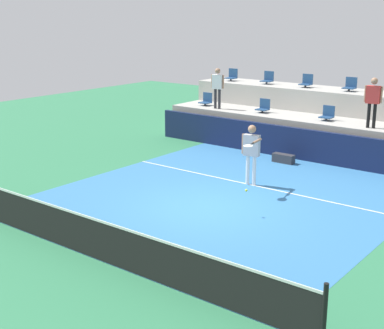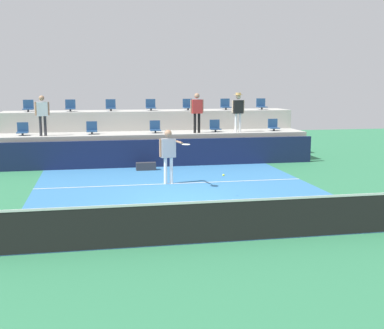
# 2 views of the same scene
# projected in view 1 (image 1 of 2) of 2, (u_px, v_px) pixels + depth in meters

# --- Properties ---
(ground_plane) EXTENTS (40.00, 40.00, 0.00)m
(ground_plane) POSITION_uv_depth(u_px,v_px,m) (206.00, 207.00, 14.72)
(ground_plane) COLOR #2D754C
(court_inner_paint) EXTENTS (9.00, 10.00, 0.01)m
(court_inner_paint) POSITION_uv_depth(u_px,v_px,m) (227.00, 198.00, 15.48)
(court_inner_paint) COLOR teal
(court_inner_paint) RESTS_ON ground_plane
(court_service_line) EXTENTS (9.00, 0.06, 0.00)m
(court_service_line) POSITION_uv_depth(u_px,v_px,m) (254.00, 185.00, 16.55)
(court_service_line) COLOR white
(court_service_line) RESTS_ON ground_plane
(tennis_net) EXTENTS (10.48, 0.08, 1.07)m
(tennis_net) POSITION_uv_depth(u_px,v_px,m) (91.00, 236.00, 11.55)
(tennis_net) COLOR black
(tennis_net) RESTS_ON ground_plane
(sponsor_backboard) EXTENTS (13.00, 0.16, 1.10)m
(sponsor_backboard) POSITION_uv_depth(u_px,v_px,m) (310.00, 146.00, 19.14)
(sponsor_backboard) COLOR #141E42
(sponsor_backboard) RESTS_ON ground_plane
(seating_tier_lower) EXTENTS (13.00, 1.80, 1.25)m
(seating_tier_lower) POSITION_uv_depth(u_px,v_px,m) (327.00, 137.00, 20.11)
(seating_tier_lower) COLOR #ADAAA3
(seating_tier_lower) RESTS_ON ground_plane
(seating_tier_upper) EXTENTS (13.00, 1.80, 2.10)m
(seating_tier_upper) POSITION_uv_depth(u_px,v_px,m) (347.00, 118.00, 21.36)
(seating_tier_upper) COLOR #ADAAA3
(seating_tier_upper) RESTS_ON ground_plane
(stadium_chair_lower_far_left) EXTENTS (0.44, 0.40, 0.52)m
(stadium_chair_lower_far_left) POSITION_uv_depth(u_px,v_px,m) (206.00, 100.00, 23.02)
(stadium_chair_lower_far_left) COLOR #2D2D33
(stadium_chair_lower_far_left) RESTS_ON seating_tier_lower
(stadium_chair_lower_left) EXTENTS (0.44, 0.40, 0.52)m
(stadium_chair_lower_left) POSITION_uv_depth(u_px,v_px,m) (264.00, 107.00, 21.39)
(stadium_chair_lower_left) COLOR #2D2D33
(stadium_chair_lower_left) RESTS_ON seating_tier_lower
(stadium_chair_lower_center) EXTENTS (0.44, 0.40, 0.52)m
(stadium_chair_lower_center) POSITION_uv_depth(u_px,v_px,m) (327.00, 114.00, 19.83)
(stadium_chair_lower_center) COLOR #2D2D33
(stadium_chair_lower_center) RESTS_ON seating_tier_lower
(stadium_chair_upper_far_left) EXTENTS (0.44, 0.40, 0.52)m
(stadium_chair_upper_far_left) POSITION_uv_depth(u_px,v_px,m) (232.00, 76.00, 24.14)
(stadium_chair_upper_far_left) COLOR #2D2D33
(stadium_chair_upper_far_left) RESTS_ON seating_tier_upper
(stadium_chair_upper_left) EXTENTS (0.44, 0.40, 0.52)m
(stadium_chair_upper_left) POSITION_uv_depth(u_px,v_px,m) (268.00, 79.00, 23.08)
(stadium_chair_upper_left) COLOR #2D2D33
(stadium_chair_upper_left) RESTS_ON seating_tier_upper
(stadium_chair_upper_mid_left) EXTENTS (0.44, 0.40, 0.52)m
(stadium_chair_upper_mid_left) POSITION_uv_depth(u_px,v_px,m) (306.00, 82.00, 22.03)
(stadium_chair_upper_mid_left) COLOR #2D2D33
(stadium_chair_upper_mid_left) RESTS_ON seating_tier_upper
(stadium_chair_upper_center) EXTENTS (0.44, 0.40, 0.52)m
(stadium_chair_upper_center) POSITION_uv_depth(u_px,v_px,m) (350.00, 85.00, 20.96)
(stadium_chair_upper_center) COLOR #2D2D33
(stadium_chair_upper_center) RESTS_ON seating_tier_upper
(tennis_player) EXTENTS (0.90, 1.20, 1.81)m
(tennis_player) POSITION_uv_depth(u_px,v_px,m) (251.00, 148.00, 16.32)
(tennis_player) COLOR white
(tennis_player) RESTS_ON ground_plane
(spectator_leaning_on_rail) EXTENTS (0.57, 0.24, 1.60)m
(spectator_leaning_on_rail) POSITION_uv_depth(u_px,v_px,m) (218.00, 85.00, 22.04)
(spectator_leaning_on_rail) COLOR #2D2D33
(spectator_leaning_on_rail) RESTS_ON seating_tier_lower
(spectator_in_white) EXTENTS (0.59, 0.25, 1.67)m
(spectator_in_white) POSITION_uv_depth(u_px,v_px,m) (373.00, 98.00, 18.30)
(spectator_in_white) COLOR black
(spectator_in_white) RESTS_ON seating_tier_lower
(tennis_ball) EXTENTS (0.07, 0.07, 0.07)m
(tennis_ball) POSITION_uv_depth(u_px,v_px,m) (246.00, 190.00, 13.97)
(tennis_ball) COLOR #CCE033
(equipment_bag) EXTENTS (0.76, 0.28, 0.30)m
(equipment_bag) POSITION_uv_depth(u_px,v_px,m) (283.00, 158.00, 19.04)
(equipment_bag) COLOR #333338
(equipment_bag) RESTS_ON ground_plane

